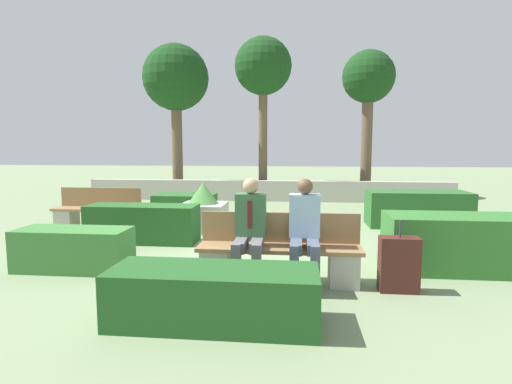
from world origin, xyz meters
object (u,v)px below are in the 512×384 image
at_px(person_seated_man, 250,227).
at_px(person_seated_woman, 305,228).
at_px(bench_left_side, 97,214).
at_px(planter_corner_left, 203,211).
at_px(tree_center_left, 263,70).
at_px(tree_center_right, 368,82).
at_px(suitcase, 399,264).
at_px(bench_front, 279,255).
at_px(tree_leftmost, 176,80).

height_order(person_seated_man, person_seated_woman, person_seated_man).
bearing_deg(bench_left_side, person_seated_man, -36.71).
height_order(planter_corner_left, tree_center_left, tree_center_left).
height_order(tree_center_left, tree_center_right, tree_center_left).
height_order(suitcase, tree_center_right, tree_center_right).
height_order(bench_left_side, planter_corner_left, planter_corner_left).
bearing_deg(planter_corner_left, bench_front, -60.66).
bearing_deg(suitcase, bench_left_side, 150.57).
relative_size(tree_center_left, tree_center_right, 1.06).
bearing_deg(person_seated_woman, planter_corner_left, 122.44).
bearing_deg(bench_front, tree_leftmost, 114.49).
bearing_deg(planter_corner_left, tree_center_left, 82.12).
xyz_separation_m(bench_front, suitcase, (1.44, -0.19, -0.02)).
distance_m(bench_left_side, person_seated_woman, 5.21).
bearing_deg(bench_left_side, bench_front, -32.65).
distance_m(suitcase, tree_leftmost, 11.14).
height_order(tree_leftmost, tree_center_right, tree_leftmost).
xyz_separation_m(bench_left_side, tree_center_left, (2.98, 5.75, 3.97)).
height_order(person_seated_man, tree_leftmost, tree_leftmost).
relative_size(bench_left_side, tree_center_right, 0.35).
bearing_deg(bench_left_side, tree_center_left, 65.76).
relative_size(person_seated_man, tree_center_right, 0.27).
distance_m(person_seated_woman, planter_corner_left, 3.81).
bearing_deg(tree_leftmost, bench_front, -65.51).
bearing_deg(bench_left_side, planter_corner_left, 8.66).
relative_size(bench_left_side, planter_corner_left, 1.75).
distance_m(person_seated_woman, tree_center_right, 10.32).
relative_size(bench_left_side, person_seated_woman, 1.31).
xyz_separation_m(person_seated_woman, tree_center_right, (2.30, 9.53, 3.21)).
distance_m(person_seated_man, person_seated_woman, 0.68).
bearing_deg(person_seated_man, tree_center_right, 72.62).
bearing_deg(tree_center_left, person_seated_woman, -81.74).
xyz_separation_m(person_seated_man, tree_center_left, (-0.59, 8.73, 3.56)).
bearing_deg(tree_center_left, suitcase, -74.75).
xyz_separation_m(person_seated_man, person_seated_woman, (0.68, -0.00, -0.00)).
height_order(bench_front, tree_leftmost, tree_leftmost).
bearing_deg(person_seated_woman, tree_leftmost, 115.81).
bearing_deg(suitcase, person_seated_man, 178.53).
bearing_deg(person_seated_woman, bench_front, 155.35).
height_order(bench_front, person_seated_man, person_seated_man).
xyz_separation_m(bench_front, planter_corner_left, (-1.72, 3.05, 0.07)).
height_order(bench_left_side, person_seated_woman, person_seated_woman).
height_order(bench_left_side, suitcase, bench_left_side).
height_order(bench_left_side, person_seated_man, person_seated_man).
height_order(person_seated_woman, suitcase, person_seated_woman).
height_order(person_seated_woman, tree_center_right, tree_center_right).
relative_size(person_seated_man, suitcase, 1.56).
height_order(person_seated_woman, planter_corner_left, person_seated_woman).
height_order(bench_left_side, tree_center_right, tree_center_right).
xyz_separation_m(bench_left_side, tree_leftmost, (-0.07, 5.94, 3.71)).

